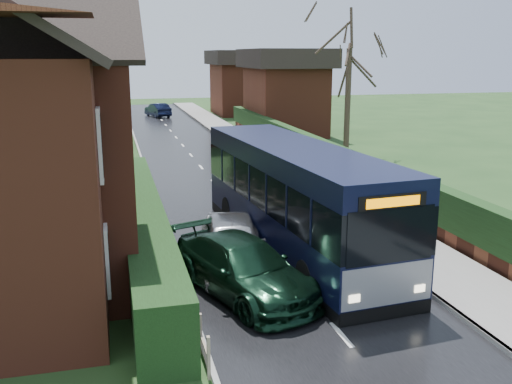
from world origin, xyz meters
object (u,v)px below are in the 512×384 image
object	(u,v)px
bus	(295,199)
car_silver	(232,243)
bus_stop_sign	(379,197)
car_green	(243,268)

from	to	relation	value
bus	car_silver	world-z (taller)	bus
car_silver	bus_stop_sign	size ratio (longest dim) A/B	1.68
bus	bus_stop_sign	size ratio (longest dim) A/B	4.12
bus	car_green	world-z (taller)	bus
car_green	bus_stop_sign	size ratio (longest dim) A/B	1.85
car_silver	car_green	bearing A→B (deg)	-84.82
car_green	bus_stop_sign	distance (m)	5.35
car_silver	bus_stop_sign	distance (m)	4.81
car_silver	bus_stop_sign	xyz separation A→B (m)	(4.70, 0.25, 1.01)
car_silver	bus	bearing A→B (deg)	36.16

